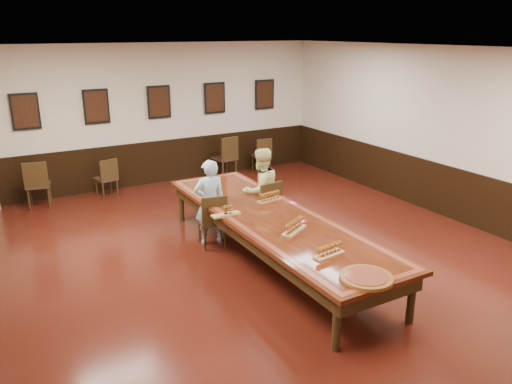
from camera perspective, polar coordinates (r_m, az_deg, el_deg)
floor at (r=7.93m, az=1.82°, el=-7.93°), size 8.00×10.00×0.02m
ceiling at (r=7.13m, az=2.08°, el=16.00°), size 8.00×10.00×0.02m
wall_back at (r=11.83m, az=-11.06°, el=8.67°), size 8.00×0.02×3.20m
wall_right at (r=10.03m, az=21.95°, el=6.04°), size 0.02×10.00×3.20m
chair_man at (r=8.35m, az=-5.07°, el=-3.14°), size 0.50×0.53×0.91m
chair_woman at (r=8.82m, az=0.96°, el=-1.67°), size 0.51×0.54×0.97m
spare_chair_a at (r=11.06m, az=-23.66°, el=0.90°), size 0.55×0.58×0.98m
spare_chair_b at (r=11.26m, az=-16.76°, el=1.62°), size 0.48×0.51×0.85m
spare_chair_c at (r=12.20m, az=-3.60°, el=4.04°), size 0.56×0.59×1.03m
spare_chair_d at (r=12.67m, az=0.61°, el=4.28°), size 0.47×0.51×0.89m
person_man at (r=8.34m, az=-5.30°, el=-1.17°), size 0.58×0.43×1.46m
person_woman at (r=8.81m, az=0.56°, el=0.19°), size 0.81×0.66×1.52m
pink_phone at (r=8.20m, az=4.22°, el=-1.28°), size 0.08×0.15×0.01m
wainscoting at (r=7.72m, az=1.85°, el=-4.53°), size 8.00×10.00×1.00m
conference_table at (r=7.68m, az=1.86°, el=-3.76°), size 1.40×5.00×0.76m
posters at (r=11.72m, az=-11.03°, el=10.07°), size 6.14×0.04×0.74m
flight_a at (r=7.64m, az=-3.39°, el=-2.14°), size 0.46×0.15×0.17m
flight_b at (r=8.27m, az=1.57°, el=-0.54°), size 0.45×0.19×0.16m
flight_c at (r=7.04m, az=4.38°, el=-3.90°), size 0.51×0.37×0.19m
flight_d at (r=6.37m, az=8.38°, el=-6.61°), size 0.46×0.19×0.17m
red_plate_grp at (r=7.43m, az=5.10°, el=-3.37°), size 0.19×0.19×0.02m
carved_platter at (r=5.91m, az=12.48°, el=-9.52°), size 0.74×0.74×0.05m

